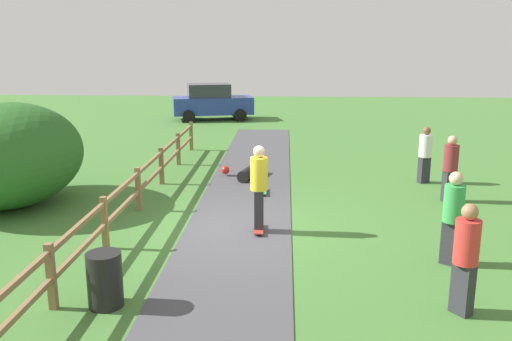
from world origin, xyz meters
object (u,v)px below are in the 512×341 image
Objects in this scene: skateboard_loose at (263,191)px; bystander_white at (425,152)px; skater_riding at (259,184)px; parked_car_blue at (212,102)px; bystander_green at (453,214)px; bystander_red at (466,254)px; skater_fallen at (248,172)px; trash_bin at (105,280)px; bystander_maroon at (450,165)px; bush_large at (9,155)px.

bystander_white reaches higher than skateboard_loose.
skater_riding reaches higher than parked_car_blue.
skater_riding is 1.07× the size of bystander_green.
bystander_white is at bearing 80.33° from bystander_red.
bystander_red is 22.02m from parked_car_blue.
skater_fallen is 0.86× the size of bystander_white.
parked_car_blue reaches higher than trash_bin.
skater_fallen is 0.82× the size of bystander_maroon.
skater_fallen is at bearing 107.17° from skateboard_loose.
skater_riding reaches higher than bystander_red.
skater_riding is 17.77m from parked_car_blue.
trash_bin is 0.53× the size of bystander_white.
skater_riding reaches higher than bystander_green.
trash_bin is 5.64m from bystander_red.
skater_riding is at bearing 133.34° from bystander_red.
bystander_maroon is 16.95m from parked_car_blue.
parked_car_blue is at bearing 78.91° from bush_large.
skateboard_loose is 14.75m from parked_car_blue.
skateboard_loose is (-0.04, 3.10, -1.02)m from skater_riding.
bush_large is 2.55× the size of bystander_white.
bystander_green reaches higher than bystander_white.
bystander_white is at bearing 95.18° from bystander_maroon.
trash_bin is 9.51m from bystander_maroon.
parked_car_blue is (-8.27, 14.79, -0.02)m from bystander_maroon.
bystander_white is at bearing 49.41° from trash_bin.
trash_bin is 6.34m from bystander_green.
parked_car_blue is (-6.72, 20.97, -0.03)m from bystander_red.
bystander_white is 1.94m from bystander_maroon.
skater_riding is 3.26m from skateboard_loose.
skater_riding is at bearing -135.82° from bystander_white.
trash_bin is at bearing -51.67° from bush_large.
trash_bin is 8.58m from skater_fallen.
skater_riding is (6.47, -1.72, -0.21)m from bush_large.
bystander_maroon is at bearing -21.73° from skater_fallen.
skater_fallen is at bearing 27.83° from bush_large.
skateboard_loose is at bearing -162.72° from bystander_white.
skater_fallen is 1.81m from skateboard_loose.
skater_riding is 4.03m from bystander_green.
parked_car_blue reaches higher than bystander_green.
bush_large is 11.12m from bystander_red.
bystander_white is at bearing -2.69° from skater_fallen.
parked_car_blue is at bearing 110.45° from bystander_green.
bystander_white is (4.76, 1.48, 0.84)m from skateboard_loose.
bystander_red is at bearing -64.93° from skater_fallen.
trash_bin reaches higher than skater_fallen.
trash_bin is at bearing -122.49° from skater_riding.
bush_large is 11.55m from bystander_white.
trash_bin is at bearing -161.52° from bystander_green.
parked_car_blue is at bearing 107.76° from bystander_red.
trash_bin is at bearing -86.99° from parked_car_blue.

